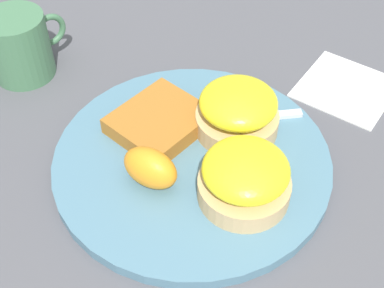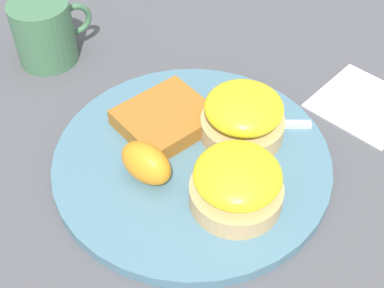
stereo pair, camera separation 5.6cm
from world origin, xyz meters
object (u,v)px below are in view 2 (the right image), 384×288
object	(u,v)px
hashbrown_patty	(162,120)
cup	(45,32)
sandwich_benedict_right	(241,114)
fork	(202,124)
orange_wedge	(146,163)
sandwich_benedict_left	(237,184)

from	to	relation	value
hashbrown_patty	cup	distance (m)	0.21
sandwich_benedict_right	fork	bearing A→B (deg)	135.87
sandwich_benedict_right	fork	size ratio (longest dim) A/B	0.48
sandwich_benedict_right	hashbrown_patty	xyz separation A→B (m)	(-0.07, 0.05, -0.02)
sandwich_benedict_right	fork	world-z (taller)	sandwich_benedict_right
sandwich_benedict_right	orange_wedge	distance (m)	0.12
orange_wedge	cup	world-z (taller)	cup
sandwich_benedict_left	hashbrown_patty	distance (m)	0.13
sandwich_benedict_left	sandwich_benedict_right	distance (m)	0.10
cup	sandwich_benedict_right	bearing A→B (deg)	-63.58
sandwich_benedict_left	hashbrown_patty	world-z (taller)	sandwich_benedict_left
orange_wedge	cup	xyz separation A→B (m)	(-0.01, 0.26, 0.01)
sandwich_benedict_left	hashbrown_patty	size ratio (longest dim) A/B	0.95
hashbrown_patty	orange_wedge	bearing A→B (deg)	-130.80
orange_wedge	cup	bearing A→B (deg)	91.75
sandwich_benedict_left	orange_wedge	world-z (taller)	sandwich_benedict_left
hashbrown_patty	fork	distance (m)	0.05
sandwich_benedict_left	orange_wedge	size ratio (longest dim) A/B	1.55
cup	fork	bearing A→B (deg)	-66.88
sandwich_benedict_left	fork	xyz separation A→B (m)	(0.03, 0.11, -0.03)
sandwich_benedict_left	cup	world-z (taller)	cup
sandwich_benedict_left	fork	distance (m)	0.11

